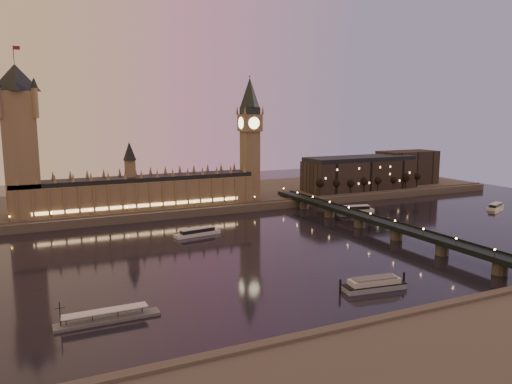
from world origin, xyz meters
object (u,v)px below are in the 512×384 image
(cruise_boat_a, at_px, (197,232))
(moored_barge, at_px, (374,284))
(cruise_boat_b, at_px, (356,209))
(pontoon_pier, at_px, (107,318))

(cruise_boat_a, distance_m, moored_barge, 136.59)
(cruise_boat_a, distance_m, cruise_boat_b, 141.38)
(cruise_boat_b, xyz_separation_m, moored_barge, (-99.92, -148.69, 0.24))
(cruise_boat_b, relative_size, pontoon_pier, 0.76)
(cruise_boat_a, xyz_separation_m, moored_barge, (40.28, -130.51, 0.44))
(cruise_boat_a, height_order, moored_barge, moored_barge)
(cruise_boat_b, bearing_deg, pontoon_pier, -134.90)
(moored_barge, bearing_deg, cruise_boat_b, 63.49)
(cruise_boat_b, distance_m, moored_barge, 179.14)
(moored_barge, distance_m, pontoon_pier, 116.89)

